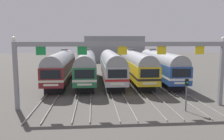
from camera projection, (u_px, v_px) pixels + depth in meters
name	position (u px, v px, depth m)	size (l,w,h in m)	color
ground_plane	(111.00, 82.00, 36.61)	(160.00, 160.00, 0.00)	#4C4944
track_bed	(106.00, 68.00, 53.40)	(16.95, 70.00, 0.15)	gray
commuter_train_maroon	(61.00, 66.00, 35.64)	(2.88, 18.06, 5.05)	maroon
commuter_train_green	(87.00, 66.00, 35.95)	(2.88, 18.06, 5.05)	#236B42
commuter_train_stainless	(111.00, 65.00, 36.25)	(2.88, 18.06, 4.77)	#B2B5BA
commuter_train_yellow	(136.00, 65.00, 36.57)	(2.88, 18.06, 5.05)	gold
commuter_train_blue	(160.00, 65.00, 36.87)	(2.88, 18.06, 5.05)	#284C9E
catenary_gantry	(122.00, 55.00, 22.59)	(20.69, 0.44, 6.97)	gray
yard_signal_mast	(187.00, 89.00, 21.66)	(0.28, 0.35, 3.11)	#59595E
maintenance_building	(113.00, 48.00, 74.84)	(18.22, 10.00, 7.66)	gray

